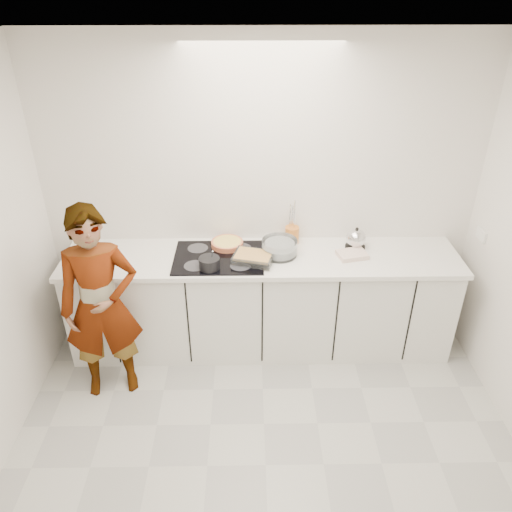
{
  "coord_description": "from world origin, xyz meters",
  "views": [
    {
      "loc": [
        -0.1,
        -2.22,
        2.97
      ],
      "look_at": [
        -0.05,
        1.05,
        1.05
      ],
      "focal_mm": 35.0,
      "sensor_mm": 36.0,
      "label": 1
    }
  ],
  "objects_px": {
    "tart_dish": "(227,243)",
    "kettle": "(356,239)",
    "hob": "(219,257)",
    "mixing_bowl": "(279,248)",
    "baking_dish": "(253,257)",
    "saucepan": "(209,263)",
    "cook": "(101,306)",
    "utensil_crock": "(292,235)"
  },
  "relations": [
    {
      "from": "baking_dish",
      "to": "mixing_bowl",
      "type": "relative_size",
      "value": 1.01
    },
    {
      "from": "hob",
      "to": "baking_dish",
      "type": "xyz_separation_m",
      "value": [
        0.28,
        -0.07,
        0.04
      ]
    },
    {
      "from": "hob",
      "to": "kettle",
      "type": "height_order",
      "value": "kettle"
    },
    {
      "from": "hob",
      "to": "saucepan",
      "type": "distance_m",
      "value": 0.19
    },
    {
      "from": "hob",
      "to": "tart_dish",
      "type": "relative_size",
      "value": 2.43
    },
    {
      "from": "cook",
      "to": "utensil_crock",
      "type": "bearing_deg",
      "value": 14.3
    },
    {
      "from": "baking_dish",
      "to": "cook",
      "type": "bearing_deg",
      "value": -160.07
    },
    {
      "from": "baking_dish",
      "to": "kettle",
      "type": "xyz_separation_m",
      "value": [
        0.86,
        0.22,
        0.03
      ]
    },
    {
      "from": "tart_dish",
      "to": "utensil_crock",
      "type": "xyz_separation_m",
      "value": [
        0.55,
        0.07,
        0.04
      ]
    },
    {
      "from": "baking_dish",
      "to": "mixing_bowl",
      "type": "distance_m",
      "value": 0.24
    },
    {
      "from": "saucepan",
      "to": "utensil_crock",
      "type": "bearing_deg",
      "value": 32.23
    },
    {
      "from": "hob",
      "to": "utensil_crock",
      "type": "bearing_deg",
      "value": 22.26
    },
    {
      "from": "utensil_crock",
      "to": "cook",
      "type": "bearing_deg",
      "value": -153.42
    },
    {
      "from": "tart_dish",
      "to": "utensil_crock",
      "type": "bearing_deg",
      "value": 7.52
    },
    {
      "from": "hob",
      "to": "utensil_crock",
      "type": "xyz_separation_m",
      "value": [
        0.61,
        0.25,
        0.07
      ]
    },
    {
      "from": "kettle",
      "to": "utensil_crock",
      "type": "height_order",
      "value": "kettle"
    },
    {
      "from": "saucepan",
      "to": "kettle",
      "type": "xyz_separation_m",
      "value": [
        1.2,
        0.33,
        0.02
      ]
    },
    {
      "from": "tart_dish",
      "to": "utensil_crock",
      "type": "relative_size",
      "value": 2.0
    },
    {
      "from": "tart_dish",
      "to": "kettle",
      "type": "distance_m",
      "value": 1.07
    },
    {
      "from": "mixing_bowl",
      "to": "cook",
      "type": "relative_size",
      "value": 0.23
    },
    {
      "from": "kettle",
      "to": "cook",
      "type": "bearing_deg",
      "value": -162.27
    },
    {
      "from": "hob",
      "to": "tart_dish",
      "type": "bearing_deg",
      "value": 70.25
    },
    {
      "from": "baking_dish",
      "to": "tart_dish",
      "type": "bearing_deg",
      "value": 131.28
    },
    {
      "from": "baking_dish",
      "to": "utensil_crock",
      "type": "xyz_separation_m",
      "value": [
        0.33,
        0.32,
        0.03
      ]
    },
    {
      "from": "mixing_bowl",
      "to": "utensil_crock",
      "type": "height_order",
      "value": "utensil_crock"
    },
    {
      "from": "saucepan",
      "to": "utensil_crock",
      "type": "height_order",
      "value": "saucepan"
    },
    {
      "from": "kettle",
      "to": "saucepan",
      "type": "bearing_deg",
      "value": -164.66
    },
    {
      "from": "saucepan",
      "to": "mixing_bowl",
      "type": "xyz_separation_m",
      "value": [
        0.56,
        0.22,
        0.0
      ]
    },
    {
      "from": "baking_dish",
      "to": "kettle",
      "type": "distance_m",
      "value": 0.89
    },
    {
      "from": "saucepan",
      "to": "mixing_bowl",
      "type": "relative_size",
      "value": 0.52
    },
    {
      "from": "tart_dish",
      "to": "mixing_bowl",
      "type": "xyz_separation_m",
      "value": [
        0.43,
        -0.13,
        0.02
      ]
    },
    {
      "from": "kettle",
      "to": "mixing_bowl",
      "type": "bearing_deg",
      "value": -170.47
    },
    {
      "from": "baking_dish",
      "to": "mixing_bowl",
      "type": "xyz_separation_m",
      "value": [
        0.21,
        0.12,
        0.01
      ]
    },
    {
      "from": "mixing_bowl",
      "to": "kettle",
      "type": "xyz_separation_m",
      "value": [
        0.64,
        0.11,
        0.02
      ]
    },
    {
      "from": "tart_dish",
      "to": "hob",
      "type": "bearing_deg",
      "value": -109.75
    },
    {
      "from": "saucepan",
      "to": "cook",
      "type": "bearing_deg",
      "value": -158.76
    },
    {
      "from": "mixing_bowl",
      "to": "cook",
      "type": "distance_m",
      "value": 1.45
    },
    {
      "from": "saucepan",
      "to": "mixing_bowl",
      "type": "bearing_deg",
      "value": 21.66
    },
    {
      "from": "tart_dish",
      "to": "kettle",
      "type": "height_order",
      "value": "kettle"
    },
    {
      "from": "baking_dish",
      "to": "cook",
      "type": "height_order",
      "value": "cook"
    },
    {
      "from": "kettle",
      "to": "cook",
      "type": "xyz_separation_m",
      "value": [
        -1.99,
        -0.63,
        -0.2
      ]
    },
    {
      "from": "baking_dish",
      "to": "cook",
      "type": "relative_size",
      "value": 0.23
    }
  ]
}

